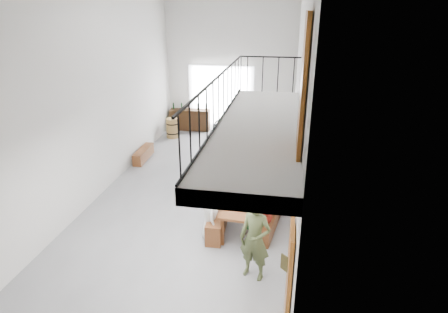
% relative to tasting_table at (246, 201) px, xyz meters
% --- Properties ---
extents(floor, '(12.00, 12.00, 0.00)m').
position_rel_tasting_table_xyz_m(floor, '(-1.65, 1.76, -0.71)').
color(floor, slate).
rests_on(floor, ground).
extents(room_walls, '(12.00, 12.00, 12.00)m').
position_rel_tasting_table_xyz_m(room_walls, '(-1.65, 1.76, 2.85)').
color(room_walls, silver).
rests_on(room_walls, ground).
extents(gateway_portal, '(2.80, 0.08, 2.80)m').
position_rel_tasting_table_xyz_m(gateway_portal, '(-2.05, 7.70, 0.69)').
color(gateway_portal, white).
rests_on(gateway_portal, ground).
extents(right_wall_decor, '(0.07, 8.28, 5.07)m').
position_rel_tasting_table_xyz_m(right_wall_decor, '(1.05, -0.10, 1.04)').
color(right_wall_decor, '#8E4715').
rests_on(right_wall_decor, ground).
extents(balcony, '(1.52, 5.62, 4.00)m').
position_rel_tasting_table_xyz_m(balcony, '(0.33, -1.36, 2.26)').
color(balcony, white).
rests_on(balcony, ground).
extents(tasting_table, '(1.04, 2.21, 0.79)m').
position_rel_tasting_table_xyz_m(tasting_table, '(0.00, 0.00, 0.00)').
color(tasting_table, brown).
rests_on(tasting_table, ground).
extents(bench_inner, '(0.43, 2.28, 0.52)m').
position_rel_tasting_table_xyz_m(bench_inner, '(-0.67, 0.07, -0.45)').
color(bench_inner, brown).
rests_on(bench_inner, ground).
extents(bench_wall, '(0.50, 1.86, 0.42)m').
position_rel_tasting_table_xyz_m(bench_wall, '(0.64, 0.03, -0.49)').
color(bench_wall, brown).
rests_on(bench_wall, ground).
extents(tableware, '(0.69, 0.66, 0.35)m').
position_rel_tasting_table_xyz_m(tableware, '(-0.02, 0.20, 0.22)').
color(tableware, black).
rests_on(tableware, tasting_table).
extents(side_bench, '(0.35, 1.43, 0.40)m').
position_rel_tasting_table_xyz_m(side_bench, '(-4.15, 3.73, -0.51)').
color(side_bench, brown).
rests_on(side_bench, ground).
extents(oak_barrel, '(0.55, 0.55, 0.81)m').
position_rel_tasting_table_xyz_m(oak_barrel, '(-3.85, 6.29, -0.30)').
color(oak_barrel, olive).
rests_on(oak_barrel, ground).
extents(serving_counter, '(1.76, 0.56, 0.92)m').
position_rel_tasting_table_xyz_m(serving_counter, '(-3.40, 7.41, -0.25)').
color(serving_counter, '#32200D').
rests_on(serving_counter, ground).
extents(counter_bottles, '(1.50, 0.15, 0.28)m').
position_rel_tasting_table_xyz_m(counter_bottles, '(-3.40, 7.43, 0.35)').
color(counter_bottles, black).
rests_on(counter_bottles, serving_counter).
extents(guest_left_a, '(0.59, 0.72, 1.26)m').
position_rel_tasting_table_xyz_m(guest_left_a, '(-0.77, -0.69, -0.08)').
color(guest_left_a, beige).
rests_on(guest_left_a, ground).
extents(guest_left_b, '(0.29, 0.42, 1.09)m').
position_rel_tasting_table_xyz_m(guest_left_b, '(-0.74, -0.19, -0.16)').
color(guest_left_b, '#256E7C').
rests_on(guest_left_b, ground).
extents(guest_left_c, '(0.56, 0.62, 1.03)m').
position_rel_tasting_table_xyz_m(guest_left_c, '(-0.79, 0.31, -0.19)').
color(guest_left_c, beige).
rests_on(guest_left_c, ground).
extents(guest_left_d, '(0.62, 0.88, 1.25)m').
position_rel_tasting_table_xyz_m(guest_left_d, '(-0.73, 0.88, -0.08)').
color(guest_left_d, '#256E7C').
rests_on(guest_left_d, ground).
extents(guest_right_a, '(0.38, 0.79, 1.30)m').
position_rel_tasting_table_xyz_m(guest_right_a, '(0.51, -0.49, -0.06)').
color(guest_right_a, red).
rests_on(guest_right_a, ground).
extents(guest_right_b, '(0.35, 0.99, 1.06)m').
position_rel_tasting_table_xyz_m(guest_right_b, '(0.63, 0.15, -0.18)').
color(guest_right_b, black).
rests_on(guest_right_b, ground).
extents(guest_right_c, '(0.41, 0.60, 1.17)m').
position_rel_tasting_table_xyz_m(guest_right_c, '(0.61, 0.78, -0.12)').
color(guest_right_c, beige).
rests_on(guest_right_c, ground).
extents(host_standing, '(0.74, 0.60, 1.76)m').
position_rel_tasting_table_xyz_m(host_standing, '(0.39, -1.83, 0.17)').
color(host_standing, '#444E2C').
rests_on(host_standing, ground).
extents(potted_plant, '(0.50, 0.47, 0.44)m').
position_rel_tasting_table_xyz_m(potted_plant, '(0.80, 2.16, -0.49)').
color(potted_plant, '#184A1E').
rests_on(potted_plant, ground).
extents(bicycle_near, '(1.78, 1.37, 0.90)m').
position_rel_tasting_table_xyz_m(bicycle_near, '(-1.55, 6.92, -0.26)').
color(bicycle_near, black).
rests_on(bicycle_near, ground).
extents(bicycle_far, '(1.84, 0.97, 1.06)m').
position_rel_tasting_table_xyz_m(bicycle_far, '(-0.35, 7.07, -0.17)').
color(bicycle_far, black).
rests_on(bicycle_far, ground).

